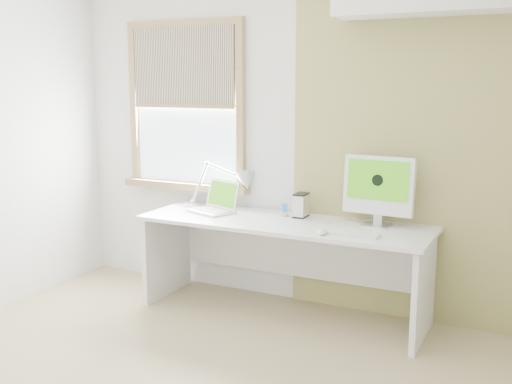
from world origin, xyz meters
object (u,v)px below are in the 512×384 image
Objects in this scene: desk_lamp at (236,184)px; laptop at (216,204)px; external_drive at (301,205)px; imac at (379,187)px; desk at (286,245)px.

laptop is at bearing -108.43° from desk_lamp.
desk_lamp is 3.69× the size of external_drive.
imac reaches higher than desk_lamp.
external_drive is at bearing -8.38° from desk_lamp.
imac reaches higher than external_drive.
imac reaches higher than laptop.
desk is at bearing -115.32° from external_drive.
laptop is 2.30× the size of external_drive.
desk_lamp is 1.32× the size of imac.
desk_lamp reaches higher than desk.
imac reaches higher than desk.
laptop is at bearing -175.50° from imac.
imac is at bearing 10.19° from desk.
desk_lamp is at bearing 158.06° from desk.
laptop is at bearing 178.34° from desk.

